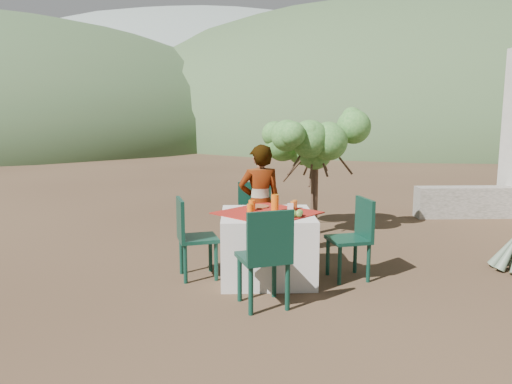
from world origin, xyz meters
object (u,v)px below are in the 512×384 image
chair_left (191,234)px  shrub_tree (318,148)px  juice_pitcher (275,203)px  chair_right (355,234)px  person (260,203)px  chair_far (255,215)px  table (267,245)px  chair_near (266,254)px

chair_left → shrub_tree: 2.83m
shrub_tree → juice_pitcher: size_ratio=8.56×
chair_right → shrub_tree: (-0.09, 2.14, 0.82)m
juice_pitcher → person: bearing=102.4°
chair_far → table: bearing=-86.4°
table → shrub_tree: (0.90, 2.09, 0.95)m
chair_right → person: (-1.04, 0.72, 0.23)m
chair_near → juice_pitcher: bearing=-115.5°
chair_left → chair_far: bearing=-52.2°
person → table: bearing=85.0°
chair_far → chair_right: bearing=-45.7°
table → juice_pitcher: juice_pitcher is taller
table → chair_near: size_ratio=1.33×
chair_near → juice_pitcher: 1.00m
table → chair_right: (0.99, -0.04, 0.13)m
table → chair_right: size_ratio=1.42×
person → shrub_tree: 1.81m
chair_right → table: bearing=-104.3°
chair_right → chair_far: bearing=-145.1°
table → chair_right: chair_right is taller
shrub_tree → person: bearing=-123.8°
chair_near → shrub_tree: shrub_tree is taller
chair_near → chair_left: (-0.80, 0.94, -0.03)m
person → juice_pitcher: person is taller
table → shrub_tree: shrub_tree is taller
chair_left → person: bearing=-65.3°
table → chair_far: size_ratio=1.37×
shrub_tree → juice_pitcher: bearing=-111.3°
table → chair_near: chair_near is taller
table → chair_left: chair_left is taller
person → shrub_tree: bearing=-133.4°
chair_far → person: size_ratio=0.64×
person → shrub_tree: (0.95, 1.42, 0.59)m
chair_far → juice_pitcher: (0.19, -0.96, 0.33)m
chair_far → shrub_tree: shrub_tree is taller
shrub_tree → chair_left: bearing=-130.4°
person → chair_far: bearing=-90.8°
table → juice_pitcher: 0.49m
chair_near → chair_right: bearing=-156.8°
juice_pitcher → chair_right: bearing=-4.4°
table → juice_pitcher: size_ratio=6.61×
person → chair_right: bearing=135.9°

